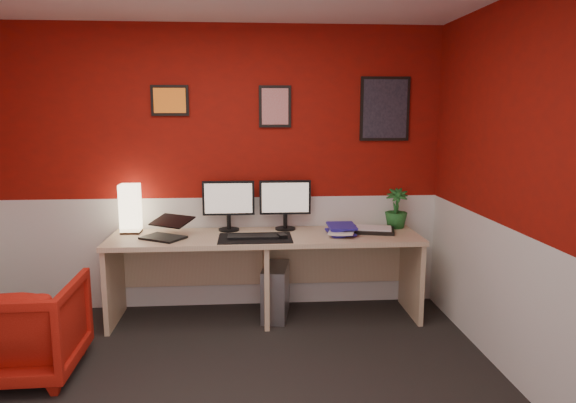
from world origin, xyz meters
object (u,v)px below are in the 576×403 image
object	(u,v)px
laptop	(163,226)
potted_plant	(396,208)
pc_tower	(276,291)
zen_tray	(373,230)
monitor_right	(285,197)
armchair	(24,328)
desk	(266,277)
monitor_left	(228,198)
shoji_lamp	(130,210)

from	to	relation	value
laptop	potted_plant	distance (m)	2.03
potted_plant	pc_tower	world-z (taller)	potted_plant
zen_tray	monitor_right	bearing A→B (deg)	167.86
zen_tray	armchair	size ratio (longest dim) A/B	0.48
laptop	pc_tower	world-z (taller)	laptop
laptop	pc_tower	bearing A→B (deg)	37.52
desk	laptop	size ratio (longest dim) A/B	7.88
zen_tray	monitor_left	bearing A→B (deg)	172.77
pc_tower	armchair	xyz separation A→B (m)	(-1.73, -0.89, 0.10)
desk	shoji_lamp	xyz separation A→B (m)	(-1.14, 0.18, 0.56)
desk	monitor_left	bearing A→B (deg)	147.05
laptop	monitor_left	size ratio (longest dim) A/B	0.57
shoji_lamp	desk	bearing A→B (deg)	-8.78
monitor_right	armchair	bearing A→B (deg)	-149.65
potted_plant	pc_tower	size ratio (longest dim) A/B	0.78
pc_tower	desk	bearing A→B (deg)	-154.68
laptop	monitor_left	distance (m)	0.62
armchair	pc_tower	bearing A→B (deg)	-153.93
zen_tray	potted_plant	xyz separation A→B (m)	(0.24, 0.16, 0.16)
monitor_left	shoji_lamp	bearing A→B (deg)	-178.23
monitor_left	monitor_right	distance (m)	0.49
monitor_left	armchair	bearing A→B (deg)	-141.34
laptop	monitor_right	bearing A→B (deg)	46.93
shoji_lamp	zen_tray	size ratio (longest dim) A/B	1.14
laptop	pc_tower	distance (m)	1.11
potted_plant	pc_tower	xyz separation A→B (m)	(-1.09, -0.18, -0.68)
desk	pc_tower	size ratio (longest dim) A/B	5.78
zen_tray	pc_tower	bearing A→B (deg)	-178.61
laptop	zen_tray	xyz separation A→B (m)	(1.77, 0.11, -0.09)
monitor_right	laptop	bearing A→B (deg)	-165.31
armchair	zen_tray	bearing A→B (deg)	-161.70
desk	armchair	distance (m)	1.86
monitor_left	zen_tray	size ratio (longest dim) A/B	1.66
laptop	desk	bearing A→B (deg)	36.43
pc_tower	monitor_right	bearing A→B (deg)	71.22
shoji_lamp	laptop	distance (m)	0.40
desk	laptop	world-z (taller)	laptop
pc_tower	armchair	distance (m)	1.95
laptop	shoji_lamp	bearing A→B (deg)	174.29
pc_tower	armchair	world-z (taller)	armchair
monitor_left	armchair	size ratio (longest dim) A/B	0.80
potted_plant	monitor_right	bearing A→B (deg)	179.69
desk	zen_tray	size ratio (longest dim) A/B	7.43
monitor_left	potted_plant	distance (m)	1.49
shoji_lamp	armchair	size ratio (longest dim) A/B	0.55
shoji_lamp	potted_plant	bearing A→B (deg)	0.59
laptop	monitor_right	size ratio (longest dim) A/B	0.57
desk	monitor_right	distance (m)	0.71
monitor_left	potted_plant	bearing A→B (deg)	-0.07
shoji_lamp	laptop	bearing A→B (deg)	-37.95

